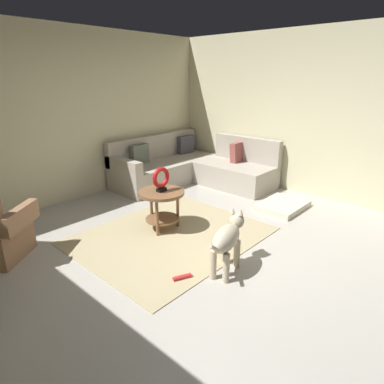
{
  "coord_description": "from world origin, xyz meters",
  "views": [
    {
      "loc": [
        -2.5,
        -2.07,
        1.96
      ],
      "look_at": [
        0.45,
        0.6,
        0.55
      ],
      "focal_mm": 30.66,
      "sensor_mm": 36.0,
      "label": 1
    }
  ],
  "objects_px": {
    "side_table": "(162,200)",
    "dog_bed_mat": "(282,206)",
    "torus_sculpture": "(161,179)",
    "dog_toy_ball": "(226,230)",
    "dog": "(228,239)",
    "dog_toy_rope": "(182,277)",
    "sectional_couch": "(191,168)"
  },
  "relations": [
    {
      "from": "sectional_couch",
      "to": "dog",
      "type": "height_order",
      "value": "sectional_couch"
    },
    {
      "from": "dog",
      "to": "dog_toy_rope",
      "type": "bearing_deg",
      "value": -133.24
    },
    {
      "from": "side_table",
      "to": "torus_sculpture",
      "type": "xyz_separation_m",
      "value": [
        -0.0,
        -0.0,
        0.29
      ]
    },
    {
      "from": "torus_sculpture",
      "to": "dog_bed_mat",
      "type": "height_order",
      "value": "torus_sculpture"
    },
    {
      "from": "torus_sculpture",
      "to": "dog",
      "type": "distance_m",
      "value": 1.31
    },
    {
      "from": "sectional_couch",
      "to": "dog",
      "type": "bearing_deg",
      "value": -130.71
    },
    {
      "from": "sectional_couch",
      "to": "dog",
      "type": "relative_size",
      "value": 2.7
    },
    {
      "from": "torus_sculpture",
      "to": "dog_toy_rope",
      "type": "bearing_deg",
      "value": -123.6
    },
    {
      "from": "dog",
      "to": "dog_toy_rope",
      "type": "relative_size",
      "value": 4.29
    },
    {
      "from": "side_table",
      "to": "dog_toy_rope",
      "type": "relative_size",
      "value": 3.09
    },
    {
      "from": "dog_bed_mat",
      "to": "dog",
      "type": "bearing_deg",
      "value": -168.81
    },
    {
      "from": "dog_bed_mat",
      "to": "dog",
      "type": "relative_size",
      "value": 0.96
    },
    {
      "from": "sectional_couch",
      "to": "side_table",
      "type": "distance_m",
      "value": 2.08
    },
    {
      "from": "side_table",
      "to": "dog_toy_rope",
      "type": "height_order",
      "value": "side_table"
    },
    {
      "from": "torus_sculpture",
      "to": "sectional_couch",
      "type": "bearing_deg",
      "value": 31.46
    },
    {
      "from": "torus_sculpture",
      "to": "dog_bed_mat",
      "type": "bearing_deg",
      "value": -25.91
    },
    {
      "from": "dog_toy_ball",
      "to": "dog_toy_rope",
      "type": "distance_m",
      "value": 1.19
    },
    {
      "from": "torus_sculpture",
      "to": "dog",
      "type": "height_order",
      "value": "torus_sculpture"
    },
    {
      "from": "dog_bed_mat",
      "to": "dog_toy_rope",
      "type": "xyz_separation_m",
      "value": [
        -2.43,
        -0.16,
        -0.02
      ]
    },
    {
      "from": "dog",
      "to": "torus_sculpture",
      "type": "bearing_deg",
      "value": 154.37
    },
    {
      "from": "sectional_couch",
      "to": "dog_toy_rope",
      "type": "distance_m",
      "value": 3.23
    },
    {
      "from": "torus_sculpture",
      "to": "dog_toy_ball",
      "type": "bearing_deg",
      "value": -56.39
    },
    {
      "from": "side_table",
      "to": "torus_sculpture",
      "type": "relative_size",
      "value": 1.84
    },
    {
      "from": "sectional_couch",
      "to": "side_table",
      "type": "bearing_deg",
      "value": -148.54
    },
    {
      "from": "sectional_couch",
      "to": "dog_bed_mat",
      "type": "distance_m",
      "value": 1.95
    },
    {
      "from": "side_table",
      "to": "dog_bed_mat",
      "type": "bearing_deg",
      "value": -25.91
    },
    {
      "from": "torus_sculpture",
      "to": "dog_toy_ball",
      "type": "distance_m",
      "value": 1.1
    },
    {
      "from": "sectional_couch",
      "to": "side_table",
      "type": "relative_size",
      "value": 3.75
    },
    {
      "from": "sectional_couch",
      "to": "torus_sculpture",
      "type": "height_order",
      "value": "sectional_couch"
    },
    {
      "from": "torus_sculpture",
      "to": "dog_toy_rope",
      "type": "xyz_separation_m",
      "value": [
        -0.67,
        -1.01,
        -0.69
      ]
    },
    {
      "from": "dog_toy_rope",
      "to": "dog_toy_ball",
      "type": "bearing_deg",
      "value": 14.27
    },
    {
      "from": "side_table",
      "to": "dog",
      "type": "height_order",
      "value": "dog"
    }
  ]
}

